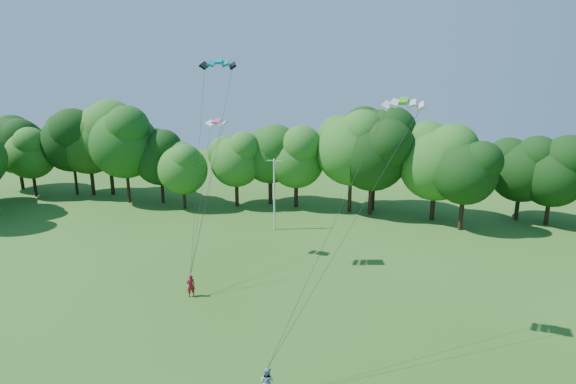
# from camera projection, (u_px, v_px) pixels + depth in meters

# --- Properties ---
(utility_pole) EXTENTS (1.58, 0.21, 7.88)m
(utility_pole) POSITION_uv_depth(u_px,v_px,m) (274.00, 194.00, 48.43)
(utility_pole) COLOR beige
(utility_pole) RESTS_ON ground
(kite_flyer_left) EXTENTS (0.77, 0.74, 1.78)m
(kite_flyer_left) POSITION_uv_depth(u_px,v_px,m) (191.00, 286.00, 33.97)
(kite_flyer_left) COLOR maroon
(kite_flyer_left) RESTS_ON ground
(kite_flyer_right) EXTENTS (0.93, 0.80, 1.64)m
(kite_flyer_right) POSITION_uv_depth(u_px,v_px,m) (267.00, 382.00, 23.29)
(kite_flyer_right) COLOR #8E9FC5
(kite_flyer_right) RESTS_ON ground
(kite_teal) EXTENTS (3.02, 1.94, 0.53)m
(kite_teal) POSITION_uv_depth(u_px,v_px,m) (218.00, 61.00, 35.43)
(kite_teal) COLOR #047B8F
(kite_teal) RESTS_ON ground
(kite_green) EXTENTS (2.46, 1.32, 0.42)m
(kite_green) POSITION_uv_depth(u_px,v_px,m) (404.00, 101.00, 25.30)
(kite_green) COLOR green
(kite_green) RESTS_ON ground
(kite_pink) EXTENTS (1.97, 1.12, 0.39)m
(kite_pink) POSITION_uv_depth(u_px,v_px,m) (217.00, 121.00, 39.04)
(kite_pink) COLOR #DA3C94
(kite_pink) RESTS_ON ground
(tree_back_west) EXTENTS (8.83, 8.83, 12.84)m
(tree_back_west) POSITION_uv_depth(u_px,v_px,m) (88.00, 139.00, 62.23)
(tree_back_west) COLOR #302113
(tree_back_west) RESTS_ON ground
(tree_back_center) EXTENTS (9.35, 9.35, 13.61)m
(tree_back_center) POSITION_uv_depth(u_px,v_px,m) (373.00, 145.00, 52.99)
(tree_back_center) COLOR #321E13
(tree_back_center) RESTS_ON ground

